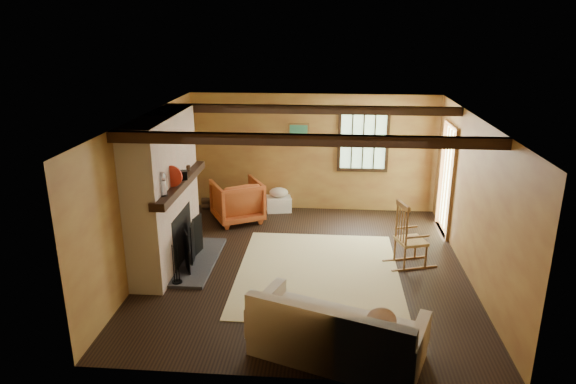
# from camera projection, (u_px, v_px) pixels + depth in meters

# --- Properties ---
(ground) EXTENTS (5.50, 5.50, 0.00)m
(ground) POSITION_uv_depth(u_px,v_px,m) (306.00, 266.00, 8.24)
(ground) COLOR black
(ground) RESTS_ON ground
(room_envelope) EXTENTS (5.02, 5.52, 2.44)m
(room_envelope) POSITION_uv_depth(u_px,v_px,m) (322.00, 164.00, 7.95)
(room_envelope) COLOR #AA873C
(room_envelope) RESTS_ON ground
(fireplace) EXTENTS (1.02, 2.30, 2.40)m
(fireplace) POSITION_uv_depth(u_px,v_px,m) (166.00, 198.00, 8.06)
(fireplace) COLOR #B05B44
(fireplace) RESTS_ON ground
(rug) EXTENTS (2.50, 3.00, 0.01)m
(rug) POSITION_uv_depth(u_px,v_px,m) (318.00, 272.00, 8.03)
(rug) COLOR beige
(rug) RESTS_ON ground
(rocking_chair) EXTENTS (0.86, 0.62, 1.07)m
(rocking_chair) POSITION_uv_depth(u_px,v_px,m) (409.00, 239.00, 8.15)
(rocking_chair) COLOR tan
(rocking_chair) RESTS_ON ground
(sofa) EXTENTS (2.15, 1.49, 0.80)m
(sofa) POSITION_uv_depth(u_px,v_px,m) (336.00, 337.00, 5.88)
(sofa) COLOR beige
(sofa) RESTS_ON ground
(firewood_pile) EXTENTS (0.65, 0.12, 0.24)m
(firewood_pile) POSITION_uv_depth(u_px,v_px,m) (217.00, 204.00, 10.76)
(firewood_pile) COLOR brown
(firewood_pile) RESTS_ON ground
(laundry_basket) EXTENTS (0.56, 0.47, 0.30)m
(laundry_basket) POSITION_uv_depth(u_px,v_px,m) (279.00, 204.00, 10.66)
(laundry_basket) COLOR white
(laundry_basket) RESTS_ON ground
(basket_pillow) EXTENTS (0.43, 0.36, 0.20)m
(basket_pillow) POSITION_uv_depth(u_px,v_px,m) (279.00, 192.00, 10.58)
(basket_pillow) COLOR beige
(basket_pillow) RESTS_ON laundry_basket
(armchair) EXTENTS (1.20, 1.21, 0.82)m
(armchair) POSITION_uv_depth(u_px,v_px,m) (237.00, 201.00, 10.03)
(armchair) COLOR #BF6026
(armchair) RESTS_ON ground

